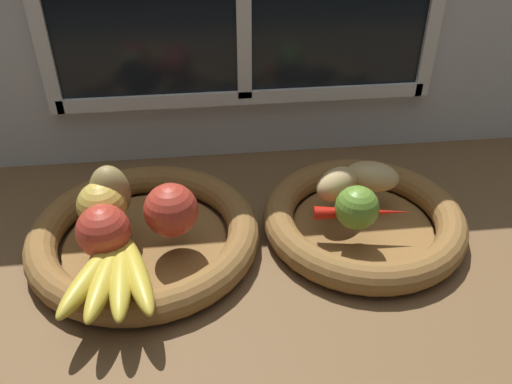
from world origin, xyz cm
name	(u,v)px	position (x,y,z in cm)	size (l,w,h in cm)	color
ground_plane	(264,261)	(0.00, 0.00, -1.50)	(140.00, 90.00, 3.00)	brown
back_wall	(242,1)	(0.00, 29.77, 27.88)	(140.00, 4.60, 55.00)	silver
fruit_bowl_left	(145,236)	(-17.17, 3.37, 2.12)	(33.62, 33.62, 4.60)	brown
fruit_bowl_right	(363,220)	(15.62, 3.37, 2.13)	(30.51, 30.51, 4.60)	brown
apple_golden_left	(102,205)	(-22.34, 3.42, 8.03)	(6.87, 6.87, 6.87)	gold
apple_red_right	(171,210)	(-12.74, 0.78, 8.34)	(7.49, 7.49, 7.49)	#B73828
apple_red_front	(103,231)	(-21.41, -2.54, 8.17)	(7.13, 7.13, 7.13)	#B73828
pear_brown	(110,193)	(-21.27, 5.27, 8.82)	(5.34, 5.70, 8.43)	olive
banana_bunch_front	(114,273)	(-19.76, -8.24, 6.02)	(13.12, 16.86, 2.85)	gold
potato_back	(372,176)	(17.72, 8.00, 6.84)	(8.31, 5.18, 4.48)	tan
potato_oblong	(337,184)	(11.83, 6.32, 7.03)	(7.66, 4.57, 4.87)	tan
lime_near	(357,208)	(12.90, -0.71, 7.71)	(6.22, 6.22, 6.22)	olive
chili_pepper	(362,212)	(14.34, 0.75, 5.62)	(2.04, 2.04, 14.01)	red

